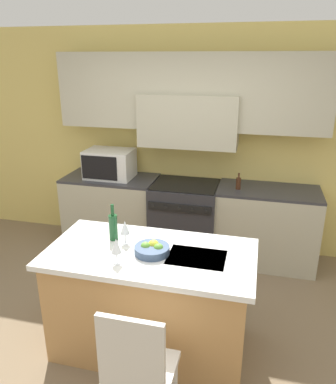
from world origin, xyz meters
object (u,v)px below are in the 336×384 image
at_px(wine_glass_near, 116,247).
at_px(island_chair, 137,369).
at_px(microwave, 110,164).
at_px(wine_glass_far, 125,228).
at_px(range_stove, 185,219).
at_px(oil_bottle_on_counter, 238,183).
at_px(fruit_bowl, 152,249).
at_px(wine_bottle, 113,226).

bearing_deg(wine_glass_near, island_chair, -59.72).
xyz_separation_m(microwave, wine_glass_far, (0.79, -1.60, -0.05)).
height_order(range_stove, wine_glass_near, wine_glass_near).
height_order(range_stove, oil_bottle_on_counter, oil_bottle_on_counter).
bearing_deg(island_chair, fruit_bowl, 99.49).
bearing_deg(fruit_bowl, range_stove, 92.71).
bearing_deg(oil_bottle_on_counter, range_stove, 175.65).
distance_m(microwave, oil_bottle_on_counter, 1.59).
distance_m(wine_bottle, wine_glass_far, 0.12).
xyz_separation_m(microwave, island_chair, (1.18, -2.50, -0.53)).
distance_m(wine_glass_near, wine_glass_far, 0.31).
bearing_deg(wine_glass_near, wine_bottle, 115.23).
bearing_deg(microwave, range_stove, -1.11).
bearing_deg(microwave, wine_bottle, -66.76).
distance_m(range_stove, island_chair, 2.49).
xyz_separation_m(island_chair, wine_glass_near, (-0.34, 0.59, 0.48)).
distance_m(wine_glass_far, oil_bottle_on_counter, 1.73).
height_order(fruit_bowl, oil_bottle_on_counter, oil_bottle_on_counter).
distance_m(wine_bottle, wine_glass_near, 0.39).
bearing_deg(oil_bottle_on_counter, fruit_bowl, -108.23).
bearing_deg(wine_glass_near, fruit_bowl, 44.08).
relative_size(island_chair, wine_glass_near, 5.05).
relative_size(wine_bottle, fruit_bowl, 1.15).
relative_size(range_stove, fruit_bowl, 3.36).
xyz_separation_m(wine_bottle, wine_glass_near, (0.16, -0.35, 0.02)).
bearing_deg(wine_bottle, oil_bottle_on_counter, 58.58).
distance_m(range_stove, microwave, 1.16).
relative_size(island_chair, wine_glass_far, 5.05).
relative_size(fruit_bowl, oil_bottle_on_counter, 1.44).
bearing_deg(wine_glass_near, wine_glass_far, 98.67).
bearing_deg(oil_bottle_on_counter, wine_glass_near, -112.15).
distance_m(range_stove, wine_glass_far, 1.70).
bearing_deg(fruit_bowl, wine_glass_far, 157.77).
xyz_separation_m(wine_bottle, oil_bottle_on_counter, (0.92, 1.50, -0.04)).
bearing_deg(island_chair, microwave, 115.24).
height_order(range_stove, wine_bottle, wine_bottle).
relative_size(wine_glass_near, oil_bottle_on_counter, 1.05).
height_order(island_chair, oil_bottle_on_counter, oil_bottle_on_counter).
bearing_deg(island_chair, range_stove, 94.89).
xyz_separation_m(wine_glass_near, wine_glass_far, (-0.05, 0.31, 0.00)).
height_order(range_stove, wine_glass_far, wine_glass_far).
xyz_separation_m(island_chair, oil_bottle_on_counter, (0.41, 2.44, 0.43)).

